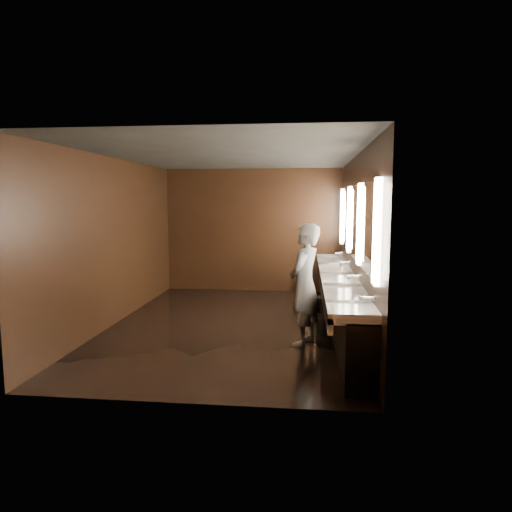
# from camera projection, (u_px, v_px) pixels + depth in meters

# --- Properties ---
(floor) EXTENTS (6.00, 6.00, 0.00)m
(floor) POSITION_uv_depth(u_px,v_px,m) (232.00, 325.00, 7.67)
(floor) COLOR black
(floor) RESTS_ON ground
(ceiling) EXTENTS (4.00, 6.00, 0.02)m
(ceiling) POSITION_uv_depth(u_px,v_px,m) (231.00, 156.00, 7.33)
(ceiling) COLOR #2D2D2B
(ceiling) RESTS_ON wall_back
(wall_back) EXTENTS (4.00, 0.02, 2.80)m
(wall_back) POSITION_uv_depth(u_px,v_px,m) (253.00, 230.00, 10.46)
(wall_back) COLOR black
(wall_back) RESTS_ON floor
(wall_front) EXTENTS (4.00, 0.02, 2.80)m
(wall_front) POSITION_uv_depth(u_px,v_px,m) (183.00, 269.00, 4.54)
(wall_front) COLOR black
(wall_front) RESTS_ON floor
(wall_left) EXTENTS (0.02, 6.00, 2.80)m
(wall_left) POSITION_uv_depth(u_px,v_px,m) (115.00, 241.00, 7.71)
(wall_left) COLOR black
(wall_left) RESTS_ON floor
(wall_right) EXTENTS (0.02, 6.00, 2.80)m
(wall_right) POSITION_uv_depth(u_px,v_px,m) (355.00, 243.00, 7.28)
(wall_right) COLOR black
(wall_right) RESTS_ON floor
(sink_counter) EXTENTS (0.55, 5.40, 1.01)m
(sink_counter) POSITION_uv_depth(u_px,v_px,m) (341.00, 299.00, 7.41)
(sink_counter) COLOR black
(sink_counter) RESTS_ON floor
(mirror_band) EXTENTS (0.06, 5.03, 1.15)m
(mirror_band) POSITION_uv_depth(u_px,v_px,m) (355.00, 222.00, 7.24)
(mirror_band) COLOR white
(mirror_band) RESTS_ON wall_right
(person) EXTENTS (0.63, 0.75, 1.76)m
(person) POSITION_uv_depth(u_px,v_px,m) (305.00, 285.00, 6.55)
(person) COLOR #90B2D7
(person) RESTS_ON floor
(trash_bin) EXTENTS (0.51, 0.51, 0.59)m
(trash_bin) POSITION_uv_depth(u_px,v_px,m) (328.00, 316.00, 7.10)
(trash_bin) COLOR black
(trash_bin) RESTS_ON floor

